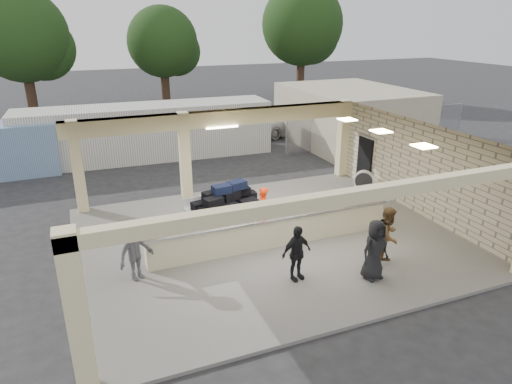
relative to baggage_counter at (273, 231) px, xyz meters
name	(u,v)px	position (x,y,z in m)	size (l,w,h in m)	color
ground	(266,241)	(0.00, 0.50, -0.59)	(120.00, 120.00, 0.00)	#252527
pavilion	(265,195)	(0.21, 1.16, 0.76)	(12.01, 10.00, 3.55)	slate
baggage_counter	(273,231)	(0.00, 0.00, 0.00)	(8.20, 0.58, 0.98)	beige
luggage_cart	(226,204)	(-0.92, 1.86, 0.36)	(2.90, 2.06, 1.56)	silver
drum_fan	(364,180)	(5.50, 3.02, -0.01)	(0.80, 0.72, 0.90)	silver
baggage_handler	(262,211)	(-0.03, 0.80, 0.35)	(0.61, 0.33, 1.67)	#FF330D
passenger_a	(388,236)	(2.63, -2.32, 0.40)	(0.86, 0.38, 1.77)	brown
passenger_b	(297,253)	(-0.24, -2.13, 0.31)	(0.94, 0.34, 1.60)	black
passenger_c	(136,251)	(-4.30, -0.50, 0.37)	(1.11, 0.39, 1.72)	#45454A
passenger_d	(375,250)	(1.77, -2.87, 0.38)	(0.85, 0.35, 1.74)	black
car_white_a	(285,122)	(7.18, 14.17, 0.10)	(2.28, 4.81, 1.37)	silver
car_white_b	(370,115)	(13.67, 14.19, 0.08)	(1.58, 4.24, 1.34)	silver
car_dark	(242,123)	(4.47, 14.82, 0.18)	(1.63, 4.61, 1.54)	black
container_white	(148,132)	(-1.92, 11.78, 0.80)	(12.82, 2.56, 2.78)	silver
fence	(380,127)	(11.00, 9.50, 0.47)	(12.06, 0.06, 2.03)	gray
tree_left	(27,39)	(-7.68, 24.66, 5.00)	(6.60, 6.30, 9.00)	#382619
tree_mid	(166,45)	(2.32, 26.66, 4.38)	(6.00, 5.60, 8.00)	#382619
tree_right	(304,28)	(14.32, 25.66, 5.63)	(7.20, 7.00, 10.00)	#382619
adjacent_building	(349,116)	(9.50, 10.50, 1.01)	(6.00, 8.00, 3.20)	#BBAF95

